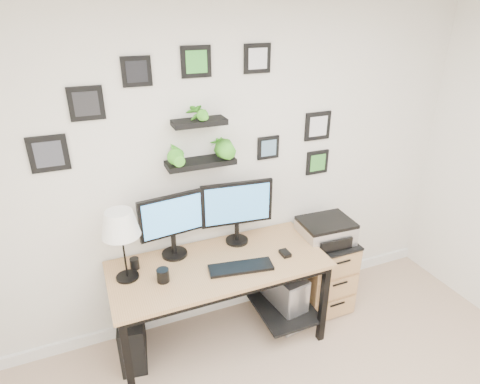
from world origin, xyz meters
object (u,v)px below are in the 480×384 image
monitor_right (237,208)px  printer (326,231)px  table_lamp (120,225)px  monitor_left (172,221)px  file_cabinet (322,271)px  desk (222,273)px  pc_tower_grey (281,294)px  mug (163,275)px  pc_tower_black (133,337)px

monitor_right → printer: monitor_right is taller
table_lamp → printer: bearing=-0.5°
monitor_right → printer: (0.74, -0.15, -0.29)m
monitor_left → file_cabinet: (1.27, -0.13, -0.71)m
monitor_left → desk: bearing=-31.2°
monitor_left → pc_tower_grey: size_ratio=0.98×
monitor_left → table_lamp: 0.42m
mug → printer: printer is taller
desk → pc_tower_black: (-0.71, 0.05, -0.42)m
pc_tower_black → file_cabinet: file_cabinet is taller
monitor_right → table_lamp: size_ratio=1.08×
mug → table_lamp: bearing=148.7°
mug → monitor_right: bearing=22.5°
table_lamp → mug: 0.45m
desk → monitor_left: monitor_left is taller
pc_tower_grey → printer: size_ratio=1.16×
desk → monitor_left: 0.56m
monitor_right → desk: bearing=-137.0°
monitor_left → mug: size_ratio=5.23×
pc_tower_grey → printer: bearing=2.1°
pc_tower_black → desk: bearing=4.5°
mug → pc_tower_grey: size_ratio=0.19×
pc_tower_black → file_cabinet: bearing=8.9°
monitor_right → table_lamp: 0.90m
pc_tower_black → pc_tower_grey: 1.25m
pc_tower_black → file_cabinet: size_ratio=0.61×
monitor_left → mug: monitor_left is taller
pc_tower_grey → file_cabinet: size_ratio=0.77×
pc_tower_grey → desk: bearing=-178.3°
file_cabinet → printer: printer is taller
printer → table_lamp: bearing=179.5°
monitor_left → table_lamp: size_ratio=0.96×
monitor_left → file_cabinet: monitor_left is taller
table_lamp → printer: (1.62, -0.02, -0.40)m
desk → table_lamp: 0.88m
table_lamp → printer: size_ratio=1.19×
monitor_left → pc_tower_grey: 1.18m
pc_tower_black → printer: size_ratio=0.92×
mug → pc_tower_grey: mug is taller
mug → printer: 1.41m
table_lamp → pc_tower_grey: table_lamp is taller
table_lamp → pc_tower_black: (-0.03, 0.01, -0.97)m
mug → file_cabinet: bearing=5.9°
monitor_right → file_cabinet: bearing=-9.4°
mug → desk: bearing=11.0°
mug → pc_tower_black: mug is taller
desk → mug: size_ratio=16.58×
monitor_right → printer: size_ratio=1.28×
monitor_left → pc_tower_grey: monitor_left is taller
monitor_right → pc_tower_black: (-0.91, -0.13, -0.86)m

